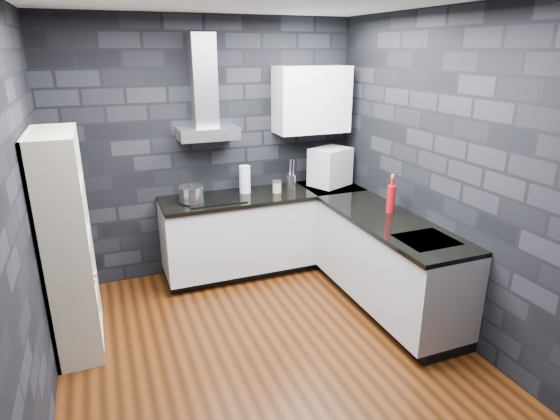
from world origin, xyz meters
TOP-DOWN VIEW (x-y plane):
  - ground at (0.00, 0.00)m, footprint 3.20×3.20m
  - wall_back at (0.00, 1.62)m, footprint 3.20×0.05m
  - wall_front at (0.00, -1.62)m, footprint 3.20×0.05m
  - wall_left at (-1.62, 0.00)m, footprint 0.05×3.20m
  - wall_right at (1.62, 0.00)m, footprint 0.05×3.20m
  - toekick_back at (0.50, 1.34)m, footprint 2.18×0.50m
  - toekick_right at (1.34, 0.10)m, footprint 0.50×1.78m
  - counter_back_cab at (0.50, 1.30)m, footprint 2.20×0.60m
  - counter_right_cab at (1.30, 0.10)m, footprint 0.60×1.80m
  - counter_back_top at (0.50, 1.29)m, footprint 2.20×0.62m
  - counter_right_top at (1.29, 0.10)m, footprint 0.62×1.80m
  - counter_corner_top at (1.30, 1.30)m, footprint 0.62×0.62m
  - hood_body at (-0.05, 1.43)m, footprint 0.60×0.34m
  - hood_chimney at (-0.05, 1.50)m, footprint 0.24×0.20m
  - upper_cabinet at (1.10, 1.43)m, footprint 0.80×0.35m
  - cooktop at (-0.05, 1.30)m, footprint 0.58×0.50m
  - sink_rim at (1.30, -0.40)m, footprint 0.44×0.40m
  - pot at (-0.29, 1.26)m, footprint 0.32×0.32m
  - glass_vase at (0.32, 1.40)m, footprint 0.16×0.16m
  - storage_jar at (0.64, 1.27)m, footprint 0.10×0.10m
  - utensil_crock at (0.86, 1.40)m, footprint 0.14×0.14m
  - appliance_garage at (1.28, 1.28)m, footprint 0.51×0.46m
  - red_bottle at (1.40, 0.27)m, footprint 0.10×0.10m
  - bookshelf at (-1.42, 0.55)m, footprint 0.54×0.86m
  - fruit_bowl at (-1.42, 0.42)m, footprint 0.28×0.28m
  - book_red at (-1.41, 0.72)m, footprint 0.16×0.04m
  - book_second at (-1.42, 0.69)m, footprint 0.12×0.10m

SIDE VIEW (x-z plane):
  - ground at x=0.00m, z-range 0.00..0.00m
  - toekick_back at x=0.50m, z-range 0.00..0.10m
  - toekick_right at x=1.34m, z-range 0.00..0.10m
  - counter_back_cab at x=0.50m, z-range 0.10..0.86m
  - counter_right_cab at x=1.30m, z-range 0.10..0.86m
  - book_red at x=-1.41m, z-range 0.47..0.68m
  - book_second at x=-1.42m, z-range 0.50..0.69m
  - counter_back_top at x=0.50m, z-range 0.86..0.90m
  - counter_right_top at x=1.29m, z-range 0.86..0.90m
  - counter_corner_top at x=1.30m, z-range 0.86..0.90m
  - sink_rim at x=1.30m, z-range 0.89..0.90m
  - bookshelf at x=-1.42m, z-range 0.00..1.80m
  - cooktop at x=-0.05m, z-range 0.90..0.91m
  - fruit_bowl at x=-1.42m, z-range 0.91..0.96m
  - storage_jar at x=0.64m, z-range 0.90..1.01m
  - utensil_crock at x=0.86m, z-range 0.90..1.05m
  - pot at x=-0.29m, z-range 0.91..1.06m
  - red_bottle at x=1.40m, z-range 0.90..1.16m
  - glass_vase at x=0.32m, z-range 0.90..1.19m
  - appliance_garage at x=1.28m, z-range 0.92..1.33m
  - wall_back at x=0.00m, z-range 0.00..2.70m
  - wall_front at x=0.00m, z-range 0.00..2.70m
  - wall_left at x=-1.62m, z-range 0.00..2.70m
  - wall_right at x=1.62m, z-range 0.00..2.70m
  - hood_body at x=-0.05m, z-range 1.50..1.62m
  - upper_cabinet at x=1.10m, z-range 1.50..2.20m
  - hood_chimney at x=-0.05m, z-range 1.62..2.52m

